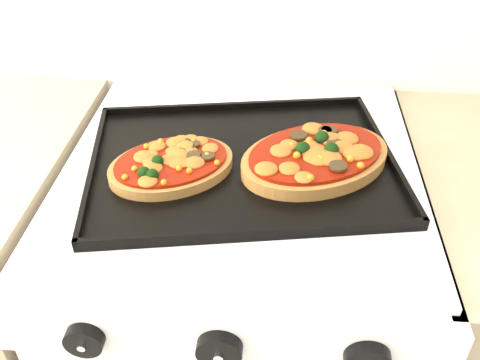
# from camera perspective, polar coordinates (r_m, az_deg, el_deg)

# --- Properties ---
(stove) EXTENTS (0.60, 0.60, 0.91)m
(stove) POSITION_cam_1_polar(r_m,az_deg,el_deg) (1.22, 0.16, -15.80)
(stove) COLOR white
(stove) RESTS_ON floor
(control_panel) EXTENTS (0.60, 0.02, 0.09)m
(control_panel) POSITION_cam_1_polar(r_m,az_deg,el_deg) (0.71, -1.91, -16.37)
(control_panel) COLOR white
(control_panel) RESTS_ON stove
(knob_left) EXTENTS (0.05, 0.02, 0.05)m
(knob_left) POSITION_cam_1_polar(r_m,az_deg,el_deg) (0.73, -16.27, -16.10)
(knob_left) COLOR black
(knob_left) RESTS_ON control_panel
(knob_center) EXTENTS (0.06, 0.02, 0.06)m
(knob_center) POSITION_cam_1_polar(r_m,az_deg,el_deg) (0.70, -2.22, -17.67)
(knob_center) COLOR black
(knob_center) RESTS_ON control_panel
(baking_tray) EXTENTS (0.55, 0.44, 0.02)m
(baking_tray) POSITION_cam_1_polar(r_m,az_deg,el_deg) (0.88, 0.27, 2.06)
(baking_tray) COLOR black
(baking_tray) RESTS_ON stove
(pizza_left) EXTENTS (0.25, 0.23, 0.03)m
(pizza_left) POSITION_cam_1_polar(r_m,az_deg,el_deg) (0.86, -7.34, 1.73)
(pizza_left) COLOR #A8703A
(pizza_left) RESTS_ON baking_tray
(pizza_right) EXTENTS (0.31, 0.28, 0.04)m
(pizza_right) POSITION_cam_1_polar(r_m,az_deg,el_deg) (0.87, 8.04, 2.56)
(pizza_right) COLOR #A8703A
(pizza_right) RESTS_ON baking_tray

